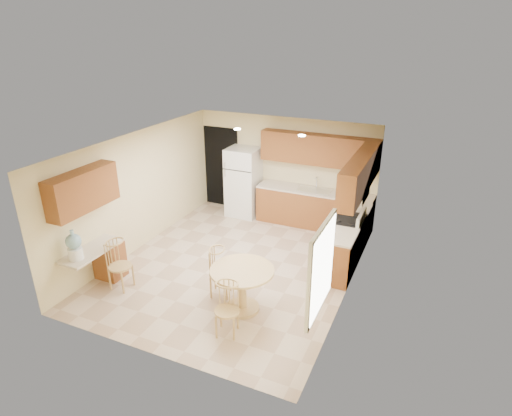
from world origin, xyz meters
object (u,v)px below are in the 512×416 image
at_px(refrigerator, 244,182).
at_px(chair_table_a, 218,270).
at_px(dining_table, 242,284).
at_px(chair_desk, 116,263).
at_px(water_crock, 74,246).
at_px(chair_table_b, 224,308).
at_px(stove, 345,238).

height_order(refrigerator, chair_table_a, refrigerator).
distance_m(dining_table, chair_desk, 2.34).
height_order(dining_table, chair_table_a, chair_table_a).
distance_m(refrigerator, chair_table_a, 3.68).
xyz_separation_m(chair_table_a, water_crock, (-2.21, -0.98, 0.46)).
distance_m(chair_table_a, chair_table_b, 1.08).
distance_m(stove, chair_table_a, 2.84).
height_order(chair_table_b, water_crock, water_crock).
relative_size(dining_table, chair_table_b, 1.20).
height_order(dining_table, chair_desk, chair_desk).
bearing_deg(chair_table_a, chair_desk, -85.55).
bearing_deg(stove, refrigerator, 157.01).
distance_m(stove, chair_desk, 4.47).
bearing_deg(chair_table_a, refrigerator, -174.54).
relative_size(dining_table, water_crock, 1.96).
distance_m(dining_table, chair_table_a, 0.58).
xyz_separation_m(refrigerator, water_crock, (-1.05, -4.46, 0.15)).
relative_size(dining_table, chair_desk, 1.14).
distance_m(refrigerator, chair_desk, 4.09).
relative_size(stove, chair_table_a, 1.21).
distance_m(stove, water_crock, 5.12).
bearing_deg(refrigerator, chair_table_a, -71.56).
xyz_separation_m(stove, chair_desk, (-3.47, -2.81, 0.10)).
height_order(stove, dining_table, stove).
relative_size(stove, water_crock, 2.01).
bearing_deg(dining_table, refrigerator, 115.15).
height_order(stove, chair_desk, stove).
height_order(chair_table_b, chair_desk, chair_desk).
bearing_deg(refrigerator, chair_desk, -98.47).
bearing_deg(chair_desk, chair_table_b, 81.94).
xyz_separation_m(refrigerator, stove, (2.88, -1.22, -0.39)).
xyz_separation_m(stove, chair_table_a, (-1.72, -2.26, 0.08)).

